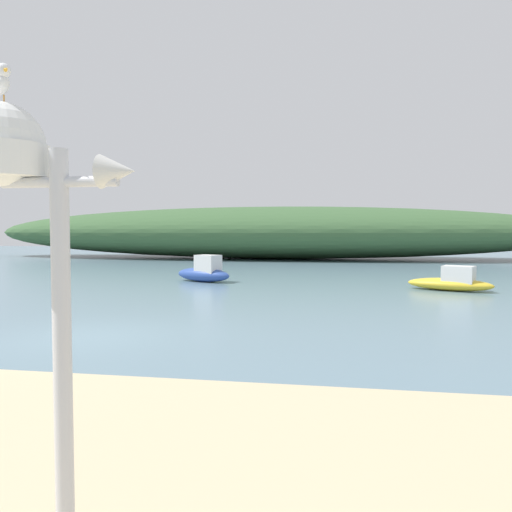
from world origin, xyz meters
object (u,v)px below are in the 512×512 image
Objects in this scene: motorboat_outer_mooring at (452,282)px; motorboat_near_shore at (204,272)px; mast_structure at (15,180)px; seagull_on_radar at (1,81)px.

motorboat_outer_mooring is 10.91m from motorboat_near_shore.
motorboat_near_shore is at bearing 170.97° from motorboat_outer_mooring.
mast_structure reaches higher than motorboat_near_shore.
seagull_on_radar is at bearing -77.82° from motorboat_near_shore.
seagull_on_radar reaches higher than mast_structure.
mast_structure is 0.88× the size of motorboat_outer_mooring.
mast_structure is 19.86m from motorboat_outer_mooring.
seagull_on_radar is (-0.08, -0.01, 0.63)m from mast_structure.
seagull_on_radar is 21.08m from motorboat_near_shore.
mast_structure is 21.01m from motorboat_near_shore.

